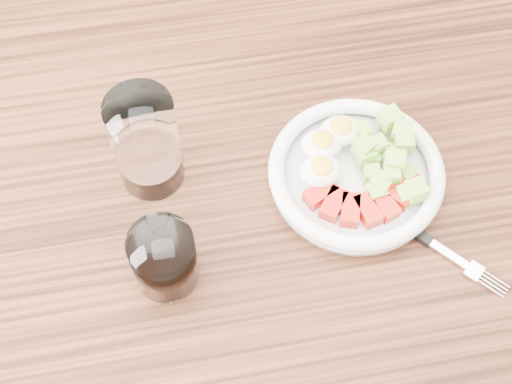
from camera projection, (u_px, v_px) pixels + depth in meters
ground at (261, 374)px, 1.58m from camera, size 4.00×4.00×0.00m
dining_table at (264, 243)px, 0.99m from camera, size 1.50×0.90×0.77m
bowl at (356, 171)px, 0.91m from camera, size 0.23×0.23×0.06m
fork at (417, 233)px, 0.88m from camera, size 0.14×0.16×0.01m
water_glass at (146, 143)px, 0.87m from camera, size 0.08×0.08×0.15m
coffee_glass at (164, 259)px, 0.82m from camera, size 0.08×0.08×0.09m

